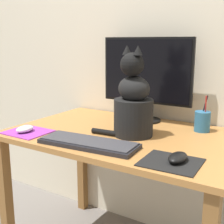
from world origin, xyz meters
TOP-DOWN VIEW (x-y plane):
  - wall_back at (0.00, 0.39)m, footprint 7.00×0.04m
  - desk at (0.00, 0.00)m, footprint 1.10×0.72m
  - monitor at (-0.02, 0.26)m, footprint 0.52×0.17m
  - keyboard at (-0.04, -0.25)m, footprint 0.44×0.19m
  - mousepad_left at (-0.41, -0.24)m, footprint 0.21×0.18m
  - mousepad_right at (0.33, -0.24)m, footprint 0.22×0.20m
  - computer_mouse_left at (-0.41, -0.25)m, footprint 0.06×0.10m
  - computer_mouse_right at (0.35, -0.23)m, footprint 0.06×0.11m
  - cat at (0.05, -0.01)m, footprint 0.30×0.23m
  - pen_cup at (0.31, 0.23)m, footprint 0.08×0.08m

SIDE VIEW (x-z plane):
  - desk at x=0.00m, z-range 0.25..0.96m
  - mousepad_left at x=-0.41m, z-range 0.71..0.71m
  - mousepad_right at x=0.33m, z-range 0.71..0.71m
  - keyboard at x=-0.04m, z-range 0.71..0.73m
  - computer_mouse_left at x=-0.41m, z-range 0.71..0.74m
  - computer_mouse_right at x=0.35m, z-range 0.71..0.74m
  - pen_cup at x=0.31m, z-range 0.67..0.85m
  - cat at x=0.05m, z-range 0.66..1.07m
  - monitor at x=-0.02m, z-range 0.74..1.19m
  - wall_back at x=0.00m, z-range 0.00..2.50m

